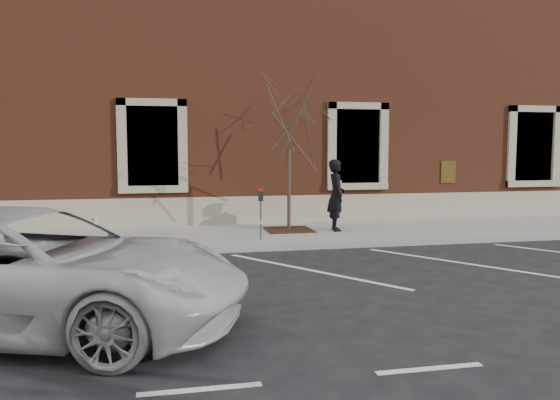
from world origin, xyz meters
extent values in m
plane|color=#28282B|center=(0.00, 0.00, 0.00)|extent=(120.00, 120.00, 0.00)
cube|color=gray|center=(0.00, 1.75, 0.07)|extent=(40.00, 3.50, 0.15)
cube|color=#9E9E99|center=(0.00, -0.05, 0.07)|extent=(40.00, 0.12, 0.15)
cube|color=brown|center=(0.00, 7.75, 4.00)|extent=(40.00, 8.50, 8.00)
cube|color=tan|center=(0.00, 3.53, 0.55)|extent=(40.00, 0.06, 0.80)
cube|color=black|center=(-3.00, 3.65, 2.40)|extent=(1.40, 0.30, 2.20)
cube|color=tan|center=(-3.00, 3.48, 1.20)|extent=(1.90, 0.20, 0.20)
cube|color=black|center=(3.00, 3.65, 2.40)|extent=(1.40, 0.30, 2.20)
cube|color=tan|center=(3.00, 3.48, 1.20)|extent=(1.90, 0.20, 0.20)
cube|color=black|center=(9.00, 3.65, 2.40)|extent=(1.40, 0.30, 2.20)
cube|color=tan|center=(9.00, 3.48, 1.20)|extent=(1.90, 0.20, 0.20)
imported|color=black|center=(1.75, 1.68, 1.10)|extent=(0.52, 0.73, 1.89)
cylinder|color=#595B60|center=(-0.45, 0.68, 0.61)|extent=(0.04, 0.04, 0.92)
cube|color=black|center=(-0.45, 0.68, 1.20)|extent=(0.11, 0.08, 0.24)
cube|color=red|center=(-0.45, 0.68, 1.34)|extent=(0.10, 0.08, 0.06)
cube|color=white|center=(-0.45, 0.64, 0.57)|extent=(0.05, 0.00, 0.06)
cube|color=#3B1B13|center=(0.54, 1.98, 0.17)|extent=(1.21, 1.21, 0.03)
cylinder|color=#47342B|center=(0.54, 1.98, 1.22)|extent=(0.09, 0.09, 2.15)
imported|color=silver|center=(-4.43, -4.78, 0.78)|extent=(6.17, 4.27, 1.56)
camera|label=1|loc=(-2.70, -12.11, 2.32)|focal=35.00mm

